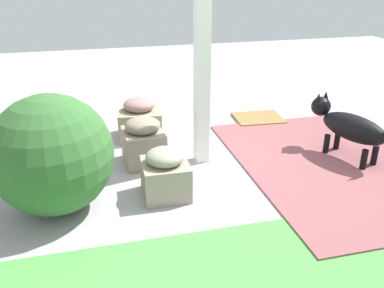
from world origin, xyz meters
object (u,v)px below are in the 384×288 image
at_px(stone_planter_mid, 165,174).
at_px(dog, 348,125).
at_px(doormat, 258,118).
at_px(round_shrub, 52,155).
at_px(stone_planter_near, 144,142).
at_px(terracotta_pot_spiky, 61,127).
at_px(porch_pillar, 202,27).
at_px(stone_planter_nearest, 140,119).

relative_size(stone_planter_mid, dog, 0.50).
height_order(dog, doormat, dog).
bearing_deg(doormat, round_shrub, 32.60).
xyz_separation_m(stone_planter_near, round_shrub, (0.75, 0.63, 0.24)).
relative_size(stone_planter_near, round_shrub, 0.50).
xyz_separation_m(stone_planter_near, terracotta_pot_spiky, (0.75, -0.50, 0.03)).
xyz_separation_m(porch_pillar, stone_planter_near, (0.54, -0.09, -1.03)).
bearing_deg(terracotta_pot_spiky, stone_planter_nearest, -170.26).
bearing_deg(stone_planter_nearest, round_shrub, 57.62).
height_order(stone_planter_mid, round_shrub, round_shrub).
xyz_separation_m(stone_planter_mid, round_shrub, (0.84, -0.01, 0.26)).
distance_m(round_shrub, dog, 2.66).
distance_m(porch_pillar, stone_planter_mid, 1.27).
xyz_separation_m(terracotta_pot_spiky, doormat, (-2.26, -0.31, -0.23)).
height_order(porch_pillar, stone_planter_mid, porch_pillar).
xyz_separation_m(stone_planter_mid, doormat, (-1.42, -1.46, -0.18)).
bearing_deg(terracotta_pot_spiky, round_shrub, 89.84).
relative_size(stone_planter_nearest, terracotta_pot_spiky, 0.98).
xyz_separation_m(terracotta_pot_spiky, dog, (-2.64, 0.88, 0.10)).
bearing_deg(stone_planter_mid, dog, -171.71).
bearing_deg(stone_planter_mid, terracotta_pot_spiky, -53.97).
distance_m(stone_planter_near, terracotta_pot_spiky, 0.90).
height_order(stone_planter_nearest, round_shrub, round_shrub).
height_order(terracotta_pot_spiky, doormat, terracotta_pot_spiky).
distance_m(porch_pillar, round_shrub, 1.61).
distance_m(stone_planter_near, dog, 1.93).
bearing_deg(dog, porch_pillar, -12.06).
distance_m(porch_pillar, stone_planter_near, 1.17).
bearing_deg(stone_planter_near, stone_planter_nearest, -94.56).
xyz_separation_m(porch_pillar, terracotta_pot_spiky, (1.29, -0.59, -1.01)).
distance_m(stone_planter_nearest, stone_planter_mid, 1.28).
bearing_deg(stone_planter_nearest, stone_planter_mid, 91.41).
bearing_deg(porch_pillar, dog, 167.94).
xyz_separation_m(stone_planter_nearest, stone_planter_mid, (-0.03, 1.28, -0.00)).
relative_size(porch_pillar, doormat, 4.43).
xyz_separation_m(round_shrub, doormat, (-2.26, -1.44, -0.44)).
bearing_deg(doormat, terracotta_pot_spiky, 7.91).
relative_size(stone_planter_near, doormat, 0.80).
xyz_separation_m(stone_planter_nearest, dog, (-1.84, 1.02, 0.14)).
distance_m(round_shrub, doormat, 2.72).
relative_size(round_shrub, doormat, 1.61).
xyz_separation_m(stone_planter_mid, dog, (-1.81, -0.26, 0.14)).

